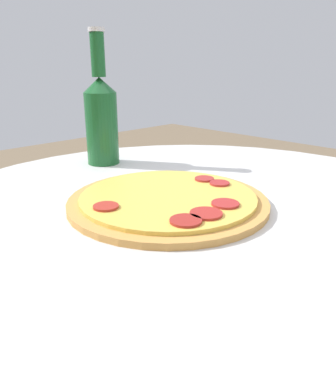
% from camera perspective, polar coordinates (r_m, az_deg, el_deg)
% --- Properties ---
extents(table, '(0.92, 0.92, 0.74)m').
position_cam_1_polar(table, '(0.65, 5.17, -17.33)').
color(table, silver).
rests_on(table, ground_plane).
extents(pizza, '(0.31, 0.31, 0.02)m').
position_cam_1_polar(pizza, '(0.57, 0.08, -1.18)').
color(pizza, '#C68E47').
rests_on(pizza, table).
extents(beer_bottle, '(0.07, 0.07, 0.27)m').
position_cam_1_polar(beer_bottle, '(0.81, -10.14, 11.34)').
color(beer_bottle, '#195628').
rests_on(beer_bottle, table).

